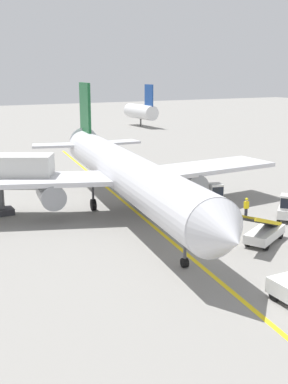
# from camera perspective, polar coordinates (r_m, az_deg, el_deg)

# --- Properties ---
(ground_plane) EXTENTS (300.00, 300.00, 0.00)m
(ground_plane) POSITION_cam_1_polar(r_m,az_deg,el_deg) (29.34, 5.90, -8.29)
(ground_plane) COLOR gray
(taxi_line_yellow) EXTENTS (13.34, 78.98, 0.01)m
(taxi_line_yellow) POSITION_cam_1_polar(r_m,az_deg,el_deg) (33.77, 2.48, -5.20)
(taxi_line_yellow) COLOR yellow
(taxi_line_yellow) RESTS_ON ground
(airliner) EXTENTS (28.23, 35.25, 10.10)m
(airliner) POSITION_cam_1_polar(r_m,az_deg,el_deg) (38.47, -2.42, 2.45)
(airliner) COLOR silver
(airliner) RESTS_ON ground
(baggage_tug_near_wing) EXTENTS (2.66, 2.56, 2.10)m
(baggage_tug_near_wing) POSITION_cam_1_polar(r_m,az_deg,el_deg) (38.50, 16.59, -1.93)
(baggage_tug_near_wing) COLOR silver
(baggage_tug_near_wing) RESTS_ON ground
(baggage_tug_by_cargo_door) EXTENTS (1.87, 2.65, 2.10)m
(baggage_tug_by_cargo_door) POSITION_cam_1_polar(r_m,az_deg,el_deg) (40.98, 8.28, -0.54)
(baggage_tug_by_cargo_door) COLOR silver
(baggage_tug_by_cargo_door) RESTS_ON ground
(belt_loader_forward_hold) EXTENTS (5.03, 3.35, 2.59)m
(belt_loader_forward_hold) POSITION_cam_1_polar(r_m,az_deg,el_deg) (33.14, 14.03, -4.58)
(belt_loader_forward_hold) COLOR silver
(belt_loader_forward_hold) RESTS_ON ground
(ground_crew_marshaller) EXTENTS (0.36, 0.24, 1.70)m
(ground_crew_marshaller) POSITION_cam_1_polar(r_m,az_deg,el_deg) (38.13, 12.00, -1.82)
(ground_crew_marshaller) COLOR #26262D
(ground_crew_marshaller) RESTS_ON ground
(safety_cone_nose_left) EXTENTS (0.36, 0.36, 0.44)m
(safety_cone_nose_left) POSITION_cam_1_polar(r_m,az_deg,el_deg) (31.35, 5.52, -6.37)
(safety_cone_nose_left) COLOR orange
(safety_cone_nose_left) RESTS_ON ground
(safety_cone_wingtip_left) EXTENTS (0.36, 0.36, 0.44)m
(safety_cone_wingtip_left) POSITION_cam_1_polar(r_m,az_deg,el_deg) (48.14, 5.83, 0.83)
(safety_cone_wingtip_left) COLOR orange
(safety_cone_wingtip_left) RESTS_ON ground
(distant_aircraft_mid_left) EXTENTS (3.00, 10.10, 8.80)m
(distant_aircraft_mid_left) POSITION_cam_1_polar(r_m,az_deg,el_deg) (103.01, -0.36, 9.55)
(distant_aircraft_mid_left) COLOR silver
(distant_aircraft_mid_left) RESTS_ON ground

